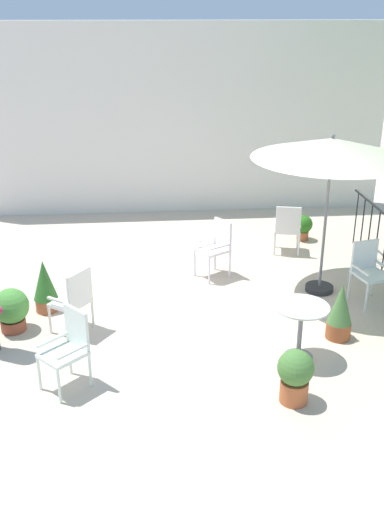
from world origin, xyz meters
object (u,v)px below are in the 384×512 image
object	(u,v)px
patio_chair_4	(69,345)
potted_plant_1	(45,285)
patio_umbrella_0	(332,150)
potted_plant_0	(11,309)
patio_chair_2	(369,268)
potted_plant_5	(303,226)
potted_plant_3	(340,312)
cafe_table_0	(301,322)
patio_chair_3	(287,226)
potted_plant_6	(295,374)
patio_chair_1	(216,245)
patio_chair_0	(74,297)

from	to	relation	value
patio_chair_4	potted_plant_1	distance (m)	2.00
patio_umbrella_0	patio_chair_4	world-z (taller)	patio_umbrella_0
patio_chair_4	potted_plant_0	distance (m)	1.68
patio_chair_2	potted_plant_5	bearing A→B (deg)	96.01
potted_plant_1	potted_plant_3	world-z (taller)	potted_plant_1
cafe_table_0	patio_chair_3	distance (m)	3.53
potted_plant_5	potted_plant_6	xyz separation A→B (m)	(-1.42, -4.98, 0.08)
patio_chair_3	potted_plant_1	distance (m)	4.46
patio_chair_4	potted_plant_0	bearing A→B (deg)	124.44
patio_chair_1	potted_plant_6	size ratio (longest dim) A/B	1.46
patio_chair_1	potted_plant_6	bearing A→B (deg)	-82.58
potted_plant_3	potted_plant_6	bearing A→B (deg)	-125.39
cafe_table_0	patio_chair_4	size ratio (longest dim) A/B	0.77
patio_chair_4	potted_plant_6	bearing A→B (deg)	-11.97
cafe_table_0	potted_plant_1	bearing A→B (deg)	154.87
potted_plant_3	patio_umbrella_0	bearing A→B (deg)	83.55
cafe_table_0	potted_plant_3	xyz separation A→B (m)	(0.66, 0.45, -0.12)
potted_plant_3	potted_plant_0	bearing A→B (deg)	172.47
patio_chair_2	patio_chair_3	xyz separation A→B (m)	(-0.75, 2.00, -0.03)
patio_umbrella_0	patio_chair_4	size ratio (longest dim) A/B	2.57
potted_plant_1	potted_plant_3	bearing A→B (deg)	-15.66
patio_chair_4	potted_plant_0	world-z (taller)	patio_chair_4
patio_chair_1	patio_chair_3	distance (m)	1.64
patio_chair_1	patio_umbrella_0	bearing A→B (deg)	-24.68
patio_umbrella_0	patio_chair_2	distance (m)	1.85
potted_plant_1	potted_plant_5	xyz separation A→B (m)	(4.51, 2.52, -0.13)
cafe_table_0	patio_chair_0	size ratio (longest dim) A/B	0.81
cafe_table_0	patio_chair_2	distance (m)	2.04
patio_chair_4	potted_plant_3	bearing A→B (deg)	12.72
potted_plant_1	cafe_table_0	bearing A→B (deg)	-25.13
potted_plant_0	patio_chair_4	bearing A→B (deg)	-55.56
potted_plant_0	potted_plant_5	bearing A→B (deg)	32.04
potted_plant_0	potted_plant_1	size ratio (longest dim) A/B	0.77
patio_chair_1	potted_plant_6	distance (m)	3.52
patio_umbrella_0	potted_plant_6	size ratio (longest dim) A/B	3.81
patio_umbrella_0	potted_plant_5	distance (m)	2.98
patio_chair_4	potted_plant_1	size ratio (longest dim) A/B	1.21
patio_chair_4	potted_plant_5	world-z (taller)	patio_chair_4
patio_chair_2	potted_plant_6	xyz separation A→B (m)	(-1.69, -2.34, -0.19)
patio_umbrella_0	patio_chair_3	xyz separation A→B (m)	(-0.16, 1.57, -1.73)
potted_plant_5	potted_plant_3	bearing A→B (deg)	-97.40
cafe_table_0	patio_chair_4	distance (m)	2.84
potted_plant_0	potted_plant_6	world-z (taller)	potted_plant_6
patio_chair_2	patio_chair_3	size ratio (longest dim) A/B	1.03
patio_umbrella_0	potted_plant_3	xyz separation A→B (m)	(-0.16, -1.44, -1.86)
potted_plant_0	potted_plant_3	world-z (taller)	potted_plant_3
cafe_table_0	potted_plant_5	world-z (taller)	cafe_table_0
patio_umbrella_0	potted_plant_0	world-z (taller)	patio_umbrella_0
patio_chair_2	patio_chair_4	bearing A→B (deg)	-156.95
cafe_table_0	patio_chair_1	bearing A→B (deg)	105.68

